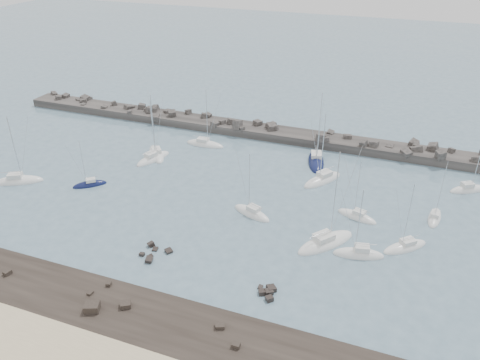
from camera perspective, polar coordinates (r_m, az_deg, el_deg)
name	(u,v)px	position (r m, az deg, el deg)	size (l,w,h in m)	color
ground	(204,227)	(75.15, -4.37, -5.70)	(400.00, 400.00, 0.00)	slate
rock_shelf	(131,325)	(60.57, -13.16, -16.78)	(140.00, 12.00, 1.82)	black
rock_cluster_near	(155,253)	(70.38, -10.30, -8.74)	(4.49, 4.56, 1.22)	black
rock_cluster_far	(268,292)	(63.00, 3.37, -13.53)	(2.82, 3.46, 1.18)	black
breakwater	(244,131)	(108.32, 0.48, 5.99)	(115.00, 7.44, 5.27)	#332F2D
sailboat_0	(19,181)	(96.56, -25.35, -0.15)	(9.08, 6.72, 14.16)	white
sailboat_1	(156,154)	(99.11, -10.15, 3.10)	(7.65, 8.53, 13.91)	white
sailboat_2	(90,185)	(90.53, -17.84, -0.56)	(5.85, 5.37, 9.81)	#0F153F
sailboat_3	(153,159)	(97.22, -10.56, 2.53)	(5.19, 8.89, 13.57)	white
sailboat_4	(205,144)	(102.35, -4.30, 4.35)	(8.67, 2.72, 13.61)	white
sailboat_5	(252,213)	(77.91, 1.45, -4.10)	(7.71, 4.82, 11.92)	white
sailboat_6	(322,180)	(89.01, 10.02, -0.02)	(7.34, 9.36, 14.71)	white
sailboat_7	(326,243)	(72.35, 10.38, -7.56)	(8.96, 10.16, 16.41)	white
sailboat_8	(316,162)	(95.80, 9.25, 2.24)	(5.65, 10.64, 16.03)	#0F153F
sailboat_9	(357,217)	(79.46, 14.06, -4.36)	(7.20, 4.11, 11.01)	white
sailboat_10	(434,218)	(83.14, 22.61, -4.29)	(2.67, 6.55, 10.24)	white
sailboat_11	(405,247)	(74.56, 19.46, -7.74)	(7.17, 6.80, 11.96)	white
sailboat_12	(468,190)	(94.06, 26.03, -1.09)	(7.29, 5.72, 11.64)	white
sailboat_13	(359,254)	(71.10, 14.25, -8.79)	(7.74, 3.88, 12.04)	white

